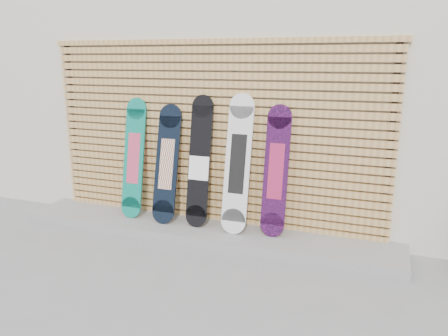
{
  "coord_description": "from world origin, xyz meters",
  "views": [
    {
      "loc": [
        1.79,
        -3.82,
        2.08
      ],
      "look_at": [
        0.1,
        0.75,
        0.85
      ],
      "focal_mm": 35.0,
      "sensor_mm": 36.0,
      "label": 1
    }
  ],
  "objects": [
    {
      "name": "concrete_step",
      "position": [
        -0.15,
        0.68,
        0.06
      ],
      "size": [
        4.6,
        0.7,
        0.12
      ],
      "primitive_type": "cube",
      "color": "gray",
      "rests_on": "ground"
    },
    {
      "name": "snowboard_3",
      "position": [
        0.26,
        0.76,
        0.91
      ],
      "size": [
        0.3,
        0.36,
        1.58
      ],
      "color": "silver",
      "rests_on": "concrete_step"
    },
    {
      "name": "slat_wall",
      "position": [
        -0.15,
        0.97,
        1.21
      ],
      "size": [
        4.26,
        0.08,
        2.29
      ],
      "color": "tan",
      "rests_on": "ground"
    },
    {
      "name": "snowboard_2",
      "position": [
        -0.22,
        0.78,
        0.88
      ],
      "size": [
        0.27,
        0.32,
        1.55
      ],
      "color": "black",
      "rests_on": "concrete_step"
    },
    {
      "name": "snowboard_0",
      "position": [
        -1.12,
        0.78,
        0.86
      ],
      "size": [
        0.27,
        0.32,
        1.48
      ],
      "color": "#0C7765",
      "rests_on": "concrete_step"
    },
    {
      "name": "ground",
      "position": [
        0.0,
        0.0,
        0.0
      ],
      "size": [
        80.0,
        80.0,
        0.0
      ],
      "primitive_type": "plane",
      "color": "gray",
      "rests_on": "ground"
    },
    {
      "name": "building",
      "position": [
        0.5,
        3.5,
        1.8
      ],
      "size": [
        12.0,
        5.0,
        3.6
      ],
      "primitive_type": "cube",
      "color": "beige",
      "rests_on": "ground"
    },
    {
      "name": "snowboard_4",
      "position": [
        0.7,
        0.8,
        0.85
      ],
      "size": [
        0.28,
        0.29,
        1.47
      ],
      "color": "black",
      "rests_on": "concrete_step"
    },
    {
      "name": "snowboard_1",
      "position": [
        -0.65,
        0.76,
        0.83
      ],
      "size": [
        0.29,
        0.36,
        1.42
      ],
      "color": "black",
      "rests_on": "concrete_step"
    }
  ]
}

